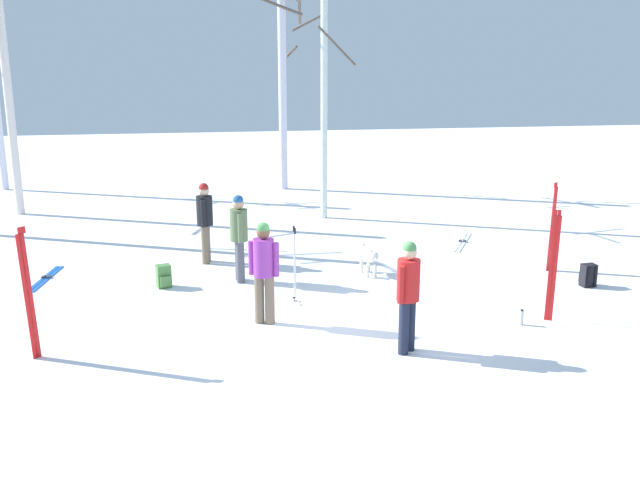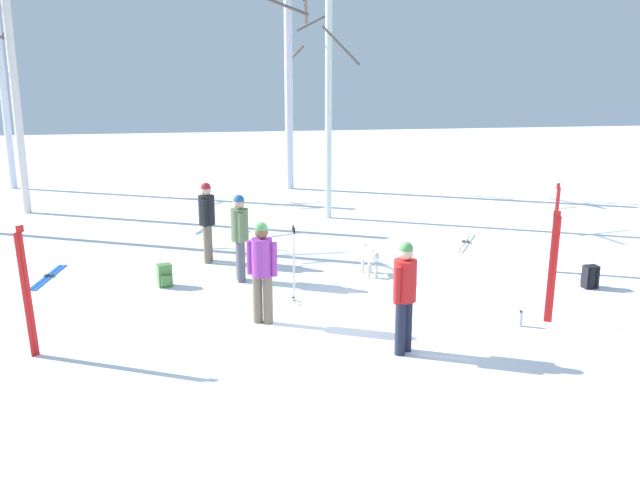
# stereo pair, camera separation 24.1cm
# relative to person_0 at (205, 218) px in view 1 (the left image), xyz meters

# --- Properties ---
(ground_plane) EXTENTS (60.00, 60.00, 0.00)m
(ground_plane) POSITION_rel_person_0_xyz_m (2.24, -4.42, -0.98)
(ground_plane) COLOR white
(person_0) EXTENTS (0.34, 0.51, 1.72)m
(person_0) POSITION_rel_person_0_xyz_m (0.00, 0.00, 0.00)
(person_0) COLOR #72604C
(person_0) RESTS_ON ground_plane
(person_1) EXTENTS (0.34, 0.52, 1.72)m
(person_1) POSITION_rel_person_0_xyz_m (0.64, -1.42, 0.00)
(person_1) COLOR #4C4C56
(person_1) RESTS_ON ground_plane
(person_2) EXTENTS (0.49, 0.34, 1.72)m
(person_2) POSITION_rel_person_0_xyz_m (0.91, -3.76, 0.00)
(person_2) COLOR #72604C
(person_2) RESTS_ON ground_plane
(person_3) EXTENTS (0.40, 0.39, 1.72)m
(person_3) POSITION_rel_person_0_xyz_m (2.90, -5.29, 0.00)
(person_3) COLOR #1E2338
(person_3) RESTS_ON ground_plane
(dog) EXTENTS (0.28, 0.89, 0.57)m
(dog) POSITION_rel_person_0_xyz_m (3.21, -1.46, -0.59)
(dog) COLOR beige
(dog) RESTS_ON ground_plane
(ski_pair_planted_0) EXTENTS (0.14, 0.08, 1.89)m
(ski_pair_planted_0) POSITION_rel_person_0_xyz_m (5.62, -4.40, -0.04)
(ski_pair_planted_0) COLOR red
(ski_pair_planted_0) RESTS_ON ground_plane
(ski_pair_planted_1) EXTENTS (0.16, 0.16, 1.99)m
(ski_pair_planted_1) POSITION_rel_person_0_xyz_m (-2.54, -4.66, 0.01)
(ski_pair_planted_1) COLOR red
(ski_pair_planted_1) RESTS_ON ground_plane
(ski_pair_planted_2) EXTENTS (0.17, 0.13, 1.83)m
(ski_pair_planted_2) POSITION_rel_person_0_xyz_m (6.94, -1.70, -0.07)
(ski_pair_planted_2) COLOR red
(ski_pair_planted_2) RESTS_ON ground_plane
(ski_pair_lying_0) EXTENTS (0.43, 1.69, 0.05)m
(ski_pair_lying_0) POSITION_rel_person_0_xyz_m (-3.16, -0.67, -0.97)
(ski_pair_lying_0) COLOR blue
(ski_pair_lying_0) RESTS_ON ground_plane
(ski_pair_lying_1) EXTENTS (1.04, 1.69, 0.05)m
(ski_pair_lying_1) POSITION_rel_person_0_xyz_m (5.95, 0.70, -0.97)
(ski_pair_lying_1) COLOR white
(ski_pair_lying_1) RESTS_ON ground_plane
(ski_poles_0) EXTENTS (0.07, 0.26, 1.40)m
(ski_poles_0) POSITION_rel_person_0_xyz_m (1.53, -2.86, -0.23)
(ski_poles_0) COLOR #B2B2BC
(ski_poles_0) RESTS_ON ground_plane
(backpack_0) EXTENTS (0.31, 0.33, 0.44)m
(backpack_0) POSITION_rel_person_0_xyz_m (-0.82, -1.57, -0.77)
(backpack_0) COLOR #4C7F3F
(backpack_0) RESTS_ON ground_plane
(backpack_1) EXTENTS (0.28, 0.30, 0.44)m
(backpack_1) POSITION_rel_person_0_xyz_m (7.19, -2.80, -0.77)
(backpack_1) COLOR black
(backpack_1) RESTS_ON ground_plane
(water_bottle_0) EXTENTS (0.07, 0.07, 0.27)m
(water_bottle_0) POSITION_rel_person_0_xyz_m (5.07, -4.52, -0.85)
(water_bottle_0) COLOR silver
(water_bottle_0) RESTS_ON ground_plane
(birch_tree_2) EXTENTS (1.06, 1.33, 6.83)m
(birch_tree_2) POSITION_rel_person_0_xyz_m (-5.06, 5.60, 2.53)
(birch_tree_2) COLOR silver
(birch_tree_2) RESTS_ON ground_plane
(birch_tree_3) EXTENTS (1.52, 1.44, 7.65)m
(birch_tree_3) POSITION_rel_person_0_xyz_m (2.61, 8.21, 2.77)
(birch_tree_3) COLOR silver
(birch_tree_3) RESTS_ON ground_plane
(birch_tree_4) EXTENTS (1.59, 1.60, 7.20)m
(birch_tree_4) POSITION_rel_person_0_xyz_m (3.17, 3.81, 2.73)
(birch_tree_4) COLOR silver
(birch_tree_4) RESTS_ON ground_plane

